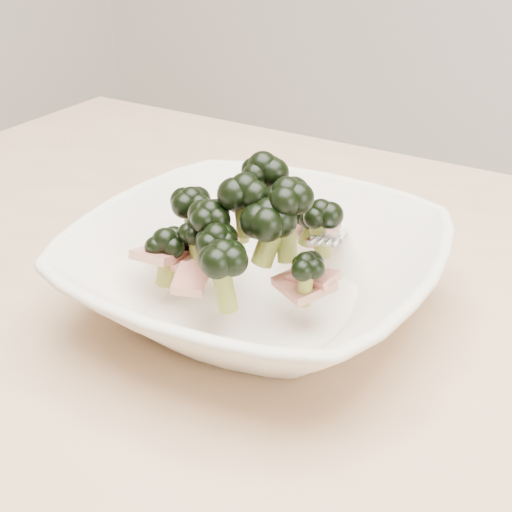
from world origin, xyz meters
name	(u,v)px	position (x,y,z in m)	size (l,w,h in m)	color
dining_table	(321,420)	(0.00, 0.00, 0.65)	(1.20, 0.80, 0.75)	tan
broccoli_dish	(255,266)	(-0.06, -0.01, 0.79)	(0.30, 0.30, 0.13)	beige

